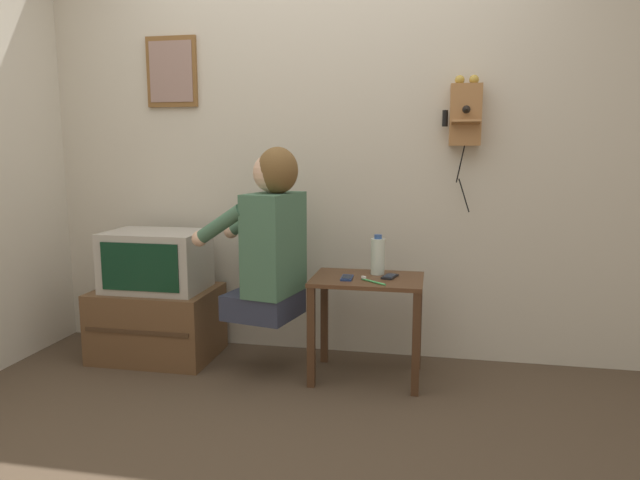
% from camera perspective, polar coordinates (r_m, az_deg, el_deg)
% --- Properties ---
extents(ground_plane, '(14.00, 14.00, 0.00)m').
position_cam_1_polar(ground_plane, '(2.71, -3.93, -18.57)').
color(ground_plane, '#4C3D2D').
extents(wall_back, '(6.80, 0.05, 2.55)m').
position_cam_1_polar(wall_back, '(3.49, 0.70, 9.33)').
color(wall_back, beige).
rests_on(wall_back, ground_plane).
extents(side_table, '(0.60, 0.43, 0.57)m').
position_cam_1_polar(side_table, '(3.14, 4.74, -5.90)').
color(side_table, '#51331E').
rests_on(side_table, ground_plane).
extents(person, '(0.60, 0.48, 0.94)m').
position_cam_1_polar(person, '(3.12, -5.04, 0.26)').
color(person, '#2D3347').
rests_on(person, ground_plane).
extents(tv_stand, '(0.71, 0.52, 0.42)m').
position_cam_1_polar(tv_stand, '(3.66, -15.92, -7.94)').
color(tv_stand, brown).
rests_on(tv_stand, ground_plane).
extents(television, '(0.57, 0.41, 0.35)m').
position_cam_1_polar(television, '(3.55, -16.06, -2.00)').
color(television, '#ADA89E').
rests_on(television, tv_stand).
extents(wall_phone_antique, '(0.21, 0.19, 0.76)m').
position_cam_1_polar(wall_phone_antique, '(3.36, 14.32, 12.12)').
color(wall_phone_antique, '#9E6B3D').
extents(framed_picture, '(0.33, 0.03, 0.43)m').
position_cam_1_polar(framed_picture, '(3.79, -14.62, 15.97)').
color(framed_picture, brown).
extents(cell_phone_held, '(0.06, 0.13, 0.01)m').
position_cam_1_polar(cell_phone_held, '(3.07, 2.72, -3.79)').
color(cell_phone_held, navy).
rests_on(cell_phone_held, side_table).
extents(cell_phone_spare, '(0.09, 0.14, 0.01)m').
position_cam_1_polar(cell_phone_spare, '(3.12, 7.00, -3.64)').
color(cell_phone_spare, black).
rests_on(cell_phone_spare, side_table).
extents(water_bottle, '(0.08, 0.08, 0.22)m').
position_cam_1_polar(water_bottle, '(3.18, 5.80, -1.59)').
color(water_bottle, silver).
rests_on(water_bottle, side_table).
extents(toothbrush, '(0.14, 0.12, 0.02)m').
position_cam_1_polar(toothbrush, '(3.00, 5.19, -4.10)').
color(toothbrush, '#4CBF66').
rests_on(toothbrush, side_table).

